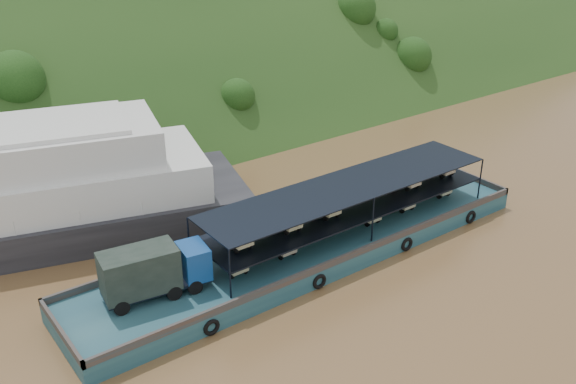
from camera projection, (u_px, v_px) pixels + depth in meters
ground at (334, 238)px, 47.40m from camera, size 160.00×160.00×0.00m
hillside at (131, 114)px, 73.53m from camera, size 140.00×39.60×39.60m
cargo_barge at (300, 246)px, 44.17m from camera, size 35.00×7.18×4.54m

